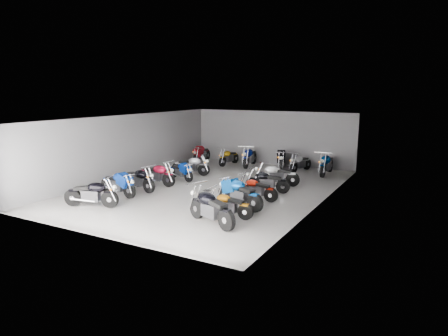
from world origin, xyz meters
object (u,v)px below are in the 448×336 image
(motorcycle_left_c, at_px, (138,179))
(motorcycle_left_e, at_px, (181,171))
(motorcycle_left_f, at_px, (191,166))
(motorcycle_left_b, at_px, (118,184))
(motorcycle_back_d, at_px, (281,159))
(motorcycle_back_b, at_px, (229,157))
(motorcycle_right_b, at_px, (228,205))
(motorcycle_back_c, at_px, (250,157))
(motorcycle_left_d, at_px, (156,174))
(motorcycle_right_f, at_px, (276,175))
(drain_grate, at_px, (207,190))
(motorcycle_back_a, at_px, (201,154))
(motorcycle_back_f, at_px, (326,164))
(motorcycle_back_e, at_px, (300,163))
(motorcycle_right_c, at_px, (239,193))
(motorcycle_right_e, at_px, (267,181))
(motorcycle_right_d, at_px, (256,189))
(motorcycle_left_a, at_px, (92,194))
(motorcycle_right_a, at_px, (210,208))

(motorcycle_left_c, height_order, motorcycle_left_e, motorcycle_left_c)
(motorcycle_left_f, bearing_deg, motorcycle_left_b, -16.44)
(motorcycle_back_d, bearing_deg, motorcycle_left_c, 43.30)
(motorcycle_left_b, bearing_deg, motorcycle_back_b, -175.60)
(motorcycle_right_b, relative_size, motorcycle_back_b, 0.93)
(motorcycle_back_b, bearing_deg, motorcycle_left_e, 92.20)
(motorcycle_left_f, xyz_separation_m, motorcycle_back_c, (1.66, 3.71, 0.06))
(motorcycle_left_d, xyz_separation_m, motorcycle_right_b, (5.25, -2.65, -0.07))
(motorcycle_left_d, bearing_deg, motorcycle_back_d, 153.10)
(motorcycle_right_b, relative_size, motorcycle_right_f, 0.91)
(drain_grate, distance_m, motorcycle_right_f, 3.36)
(motorcycle_back_a, relative_size, motorcycle_back_f, 0.95)
(motorcycle_right_b, xyz_separation_m, motorcycle_back_b, (-4.74, 8.88, 0.04))
(motorcycle_right_f, height_order, motorcycle_back_e, motorcycle_right_f)
(motorcycle_right_c, distance_m, motorcycle_back_e, 7.81)
(drain_grate, height_order, motorcycle_back_a, motorcycle_back_a)
(motorcycle_right_f, bearing_deg, motorcycle_left_b, 113.12)
(motorcycle_right_e, xyz_separation_m, motorcycle_back_a, (-6.43, 4.88, 0.07))
(motorcycle_left_d, height_order, motorcycle_back_f, motorcycle_back_f)
(drain_grate, height_order, motorcycle_right_d, motorcycle_right_d)
(motorcycle_back_c, bearing_deg, motorcycle_left_a, 71.45)
(motorcycle_left_b, xyz_separation_m, motorcycle_back_a, (-1.16, 8.48, 0.02))
(motorcycle_right_e, relative_size, motorcycle_back_b, 0.98)
(motorcycle_right_e, relative_size, motorcycle_back_e, 0.99)
(motorcycle_right_e, relative_size, motorcycle_back_d, 0.87)
(motorcycle_left_b, height_order, motorcycle_back_b, motorcycle_left_b)
(motorcycle_left_d, relative_size, motorcycle_back_d, 0.95)
(motorcycle_left_b, xyz_separation_m, motorcycle_back_b, (0.72, 8.54, -0.04))
(motorcycle_left_a, bearing_deg, motorcycle_left_b, 170.23)
(motorcycle_right_b, height_order, motorcycle_right_c, motorcycle_right_c)
(motorcycle_back_a, height_order, motorcycle_back_c, motorcycle_back_c)
(motorcycle_left_b, xyz_separation_m, motorcycle_back_f, (6.59, 8.55, 0.05))
(motorcycle_back_e, xyz_separation_m, motorcycle_back_f, (1.49, -0.18, 0.08))
(motorcycle_left_d, relative_size, motorcycle_left_f, 1.04)
(motorcycle_left_f, xyz_separation_m, motorcycle_right_d, (5.02, -2.81, -0.05))
(motorcycle_left_a, xyz_separation_m, motorcycle_back_d, (3.61, 10.62, 0.05))
(motorcycle_left_f, height_order, motorcycle_right_f, motorcycle_right_f)
(motorcycle_left_c, bearing_deg, motorcycle_back_c, 176.79)
(motorcycle_right_a, relative_size, motorcycle_back_b, 1.10)
(motorcycle_back_a, bearing_deg, drain_grate, 116.14)
(motorcycle_left_c, relative_size, motorcycle_back_c, 0.92)
(motorcycle_left_f, relative_size, motorcycle_right_c, 0.94)
(motorcycle_left_d, bearing_deg, motorcycle_right_e, 106.84)
(motorcycle_back_d, bearing_deg, motorcycle_left_d, 39.63)
(motorcycle_back_d, relative_size, motorcycle_back_f, 0.96)
(motorcycle_right_d, relative_size, motorcycle_right_e, 0.96)
(motorcycle_back_d, bearing_deg, motorcycle_back_a, -16.45)
(motorcycle_left_c, distance_m, motorcycle_right_f, 6.32)
(motorcycle_left_a, xyz_separation_m, motorcycle_back_f, (6.28, 10.29, 0.05))
(motorcycle_left_a, relative_size, motorcycle_left_c, 0.97)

